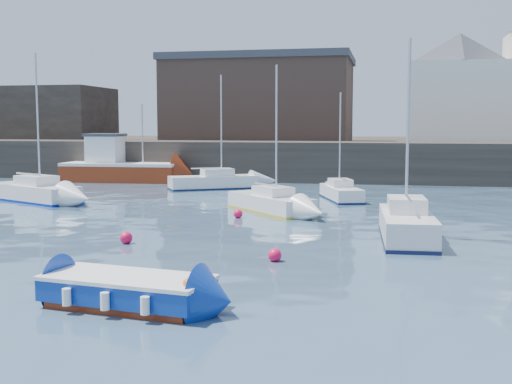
% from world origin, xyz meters
% --- Properties ---
extents(water, '(220.00, 220.00, 0.00)m').
position_xyz_m(water, '(0.00, 0.00, 0.00)').
color(water, '#2D4760').
rests_on(water, ground).
extents(quay_wall, '(90.00, 5.00, 3.00)m').
position_xyz_m(quay_wall, '(0.00, 35.00, 1.50)').
color(quay_wall, '#28231E').
rests_on(quay_wall, ground).
extents(land_strip, '(90.00, 32.00, 2.80)m').
position_xyz_m(land_strip, '(0.00, 53.00, 1.40)').
color(land_strip, '#28231E').
rests_on(land_strip, ground).
extents(bldg_east_d, '(11.14, 11.14, 8.95)m').
position_xyz_m(bldg_east_d, '(11.00, 41.50, 7.36)').
color(bldg_east_d, white).
rests_on(bldg_east_d, land_strip).
extents(warehouse, '(16.40, 10.40, 7.60)m').
position_xyz_m(warehouse, '(-6.00, 43.00, 6.62)').
color(warehouse, '#3D2D26').
rests_on(warehouse, land_strip).
extents(bldg_west, '(14.00, 8.00, 5.00)m').
position_xyz_m(bldg_west, '(-28.00, 42.00, 5.30)').
color(bldg_west, '#353028').
rests_on(bldg_west, land_strip).
extents(blue_dinghy, '(4.25, 2.38, 0.77)m').
position_xyz_m(blue_dinghy, '(-0.58, -0.28, 0.43)').
color(blue_dinghy, maroon).
rests_on(blue_dinghy, ground).
extents(fishing_boat, '(8.95, 3.63, 5.85)m').
position_xyz_m(fishing_boat, '(-14.75, 31.49, 1.13)').
color(fishing_boat, maroon).
rests_on(fishing_boat, ground).
extents(sailboat_b, '(5.10, 5.31, 7.18)m').
position_xyz_m(sailboat_b, '(-0.28, 16.90, 0.47)').
color(sailboat_b, silver).
rests_on(sailboat_b, ground).
extents(sailboat_c, '(2.14, 5.82, 7.54)m').
position_xyz_m(sailboat_c, '(6.15, 10.28, 0.58)').
color(sailboat_c, silver).
rests_on(sailboat_c, ground).
extents(sailboat_e, '(6.63, 4.65, 8.22)m').
position_xyz_m(sailboat_e, '(-14.15, 18.49, 0.54)').
color(sailboat_e, silver).
rests_on(sailboat_e, ground).
extents(sailboat_f, '(2.93, 4.97, 6.16)m').
position_xyz_m(sailboat_f, '(2.80, 22.72, 0.43)').
color(sailboat_f, silver).
rests_on(sailboat_f, ground).
extents(sailboat_h, '(6.07, 4.59, 7.61)m').
position_xyz_m(sailboat_h, '(-6.09, 27.37, 0.50)').
color(sailboat_h, silver).
rests_on(sailboat_h, ground).
extents(buoy_near, '(0.46, 0.46, 0.46)m').
position_xyz_m(buoy_near, '(-3.89, 7.41, 0.00)').
color(buoy_near, '#EB0F43').
rests_on(buoy_near, ground).
extents(buoy_mid, '(0.44, 0.44, 0.44)m').
position_xyz_m(buoy_mid, '(1.95, 5.50, 0.00)').
color(buoy_mid, '#EB0F43').
rests_on(buoy_mid, ground).
extents(buoy_far, '(0.43, 0.43, 0.43)m').
position_xyz_m(buoy_far, '(-1.37, 14.51, 0.00)').
color(buoy_far, '#EB0F43').
rests_on(buoy_far, ground).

